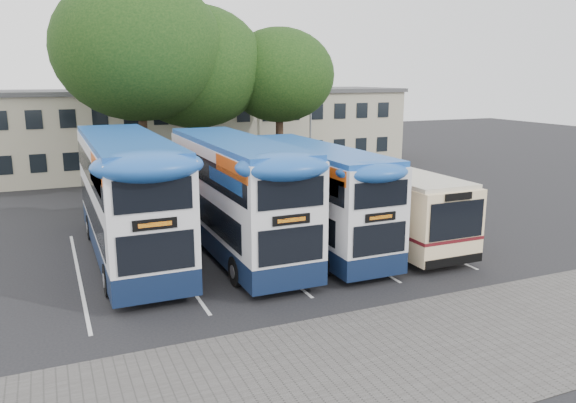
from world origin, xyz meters
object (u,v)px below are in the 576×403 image
at_px(tree_left, 139,48).
at_px(bus_single, 375,197).
at_px(bus_dd_left, 127,192).
at_px(bus_dd_right, 313,192).
at_px(tree_mid, 194,67).
at_px(lamp_post, 311,107).
at_px(bus_dd_mid, 235,191).
at_px(tree_right, 279,75).

height_order(tree_left, bus_single, tree_left).
height_order(bus_dd_left, bus_single, bus_dd_left).
height_order(bus_dd_left, bus_dd_right, bus_dd_left).
relative_size(tree_mid, bus_dd_right, 1.10).
relative_size(tree_left, bus_single, 1.18).
height_order(lamp_post, bus_dd_right, lamp_post).
distance_m(tree_left, bus_dd_left, 12.91).
distance_m(lamp_post, bus_dd_left, 20.16).
bearing_deg(bus_single, tree_left, 123.65).
bearing_deg(bus_dd_mid, tree_left, 97.74).
height_order(tree_mid, bus_dd_left, tree_mid).
xyz_separation_m(tree_mid, tree_right, (5.35, -0.86, -0.51)).
bearing_deg(bus_dd_right, bus_dd_left, 168.41).
distance_m(tree_left, tree_mid, 3.98).
distance_m(bus_dd_right, bus_single, 3.36).
height_order(tree_right, bus_dd_mid, tree_right).
relative_size(tree_left, bus_dd_left, 1.09).
relative_size(tree_right, bus_dd_right, 0.98).
relative_size(lamp_post, bus_dd_mid, 0.80).
height_order(lamp_post, tree_left, tree_left).
bearing_deg(tree_right, bus_dd_left, -134.25).
xyz_separation_m(lamp_post, tree_right, (-3.21, -1.92, 2.15)).
bearing_deg(bus_single, bus_dd_right, -175.07).
xyz_separation_m(bus_dd_right, bus_single, (3.30, 0.29, -0.55)).
bearing_deg(bus_dd_right, tree_right, 73.31).
distance_m(bus_dd_left, bus_dd_mid, 4.28).
bearing_deg(bus_dd_right, tree_left, 111.31).
bearing_deg(tree_mid, bus_dd_right, -84.44).
bearing_deg(lamp_post, tree_left, -168.29).
bearing_deg(bus_dd_mid, lamp_post, 54.41).
xyz_separation_m(lamp_post, bus_dd_mid, (-10.47, -14.64, -2.47)).
height_order(tree_mid, bus_dd_right, tree_mid).
distance_m(bus_dd_left, bus_dd_right, 7.62).
bearing_deg(tree_left, bus_dd_mid, -82.26).
bearing_deg(bus_dd_left, tree_left, 77.29).
height_order(bus_dd_mid, bus_single, bus_dd_mid).
bearing_deg(tree_right, bus_dd_right, -106.69).
bearing_deg(tree_left, lamp_post, 11.71).
height_order(lamp_post, bus_dd_left, lamp_post).
xyz_separation_m(tree_right, bus_dd_left, (-11.43, -11.73, -4.52)).
height_order(tree_mid, tree_right, tree_mid).
distance_m(tree_mid, bus_dd_left, 14.86).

